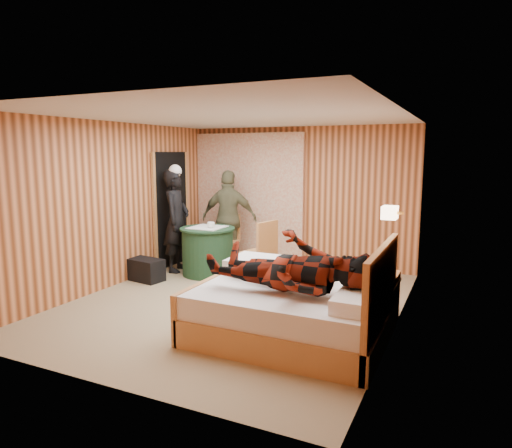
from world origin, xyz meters
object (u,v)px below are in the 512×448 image
at_px(woman_standing, 177,221).
at_px(man_on_bed, 290,254).
at_px(duffel_bag, 145,270).
at_px(wall_lamp, 390,213).
at_px(chair_far, 227,236).
at_px(man_at_table, 229,218).
at_px(bed, 295,308).
at_px(nightstand, 378,297).
at_px(round_table, 208,251).
at_px(chair_near, 261,248).

bearing_deg(woman_standing, man_on_bed, -139.98).
bearing_deg(duffel_bag, man_on_bed, -15.27).
xyz_separation_m(wall_lamp, chair_far, (-3.06, 1.37, -0.76)).
height_order(duffel_bag, man_at_table, man_at_table).
height_order(woman_standing, man_on_bed, man_on_bed).
bearing_deg(chair_far, woman_standing, -141.46).
bearing_deg(bed, man_on_bed, -83.08).
bearing_deg(man_at_table, man_on_bed, 116.33).
height_order(chair_far, duffel_bag, chair_far).
bearing_deg(man_on_bed, bed, 96.92).
distance_m(wall_lamp, nightstand, 1.05).
bearing_deg(bed, duffel_bag, 159.56).
height_order(round_table, woman_standing, woman_standing).
height_order(wall_lamp, chair_far, wall_lamp).
distance_m(bed, chair_near, 1.99).
relative_size(bed, chair_far, 2.22).
relative_size(wall_lamp, bed, 0.13).
distance_m(wall_lamp, chair_near, 2.10).
bearing_deg(wall_lamp, chair_far, 155.82).
xyz_separation_m(bed, man_at_table, (-2.24, 2.62, 0.54)).
relative_size(round_table, chair_near, 0.90).
relative_size(bed, woman_standing, 1.17).
relative_size(bed, nightstand, 3.35).
bearing_deg(man_at_table, nightstand, 137.25).
bearing_deg(duffel_bag, man_at_table, 73.01).
distance_m(round_table, man_at_table, 0.89).
distance_m(wall_lamp, man_at_table, 3.39).
relative_size(chair_far, chair_near, 0.91).
bearing_deg(chair_near, man_on_bed, 48.07).
xyz_separation_m(man_at_table, man_on_bed, (2.27, -2.85, 0.13)).
bearing_deg(chair_far, wall_lamp, -36.21).
xyz_separation_m(chair_near, duffel_bag, (-1.83, -0.50, -0.42)).
bearing_deg(round_table, woman_standing, -179.52).
xyz_separation_m(nightstand, duffel_bag, (-3.73, 0.26, -0.13)).
relative_size(wall_lamp, round_table, 0.28).
bearing_deg(woman_standing, nightstand, -119.64).
xyz_separation_m(duffel_bag, man_at_table, (0.73, 1.52, 0.69)).
bearing_deg(chair_near, bed, 50.95).
relative_size(round_table, chair_far, 0.98).
bearing_deg(man_at_table, chair_far, 58.09).
xyz_separation_m(chair_far, woman_standing, (-0.60, -0.72, 0.34)).
xyz_separation_m(wall_lamp, man_on_bed, (-0.77, -1.43, -0.31)).
bearing_deg(man_on_bed, woman_standing, 144.18).
bearing_deg(man_at_table, chair_near, 125.19).
xyz_separation_m(duffel_bag, woman_standing, (0.12, 0.74, 0.70)).
bearing_deg(nightstand, wall_lamp, 82.96).
bearing_deg(wall_lamp, woman_standing, 169.92).
distance_m(bed, duffel_bag, 3.18).
xyz_separation_m(nightstand, chair_far, (-3.02, 1.72, 0.23)).
distance_m(wall_lamp, bed, 1.74).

